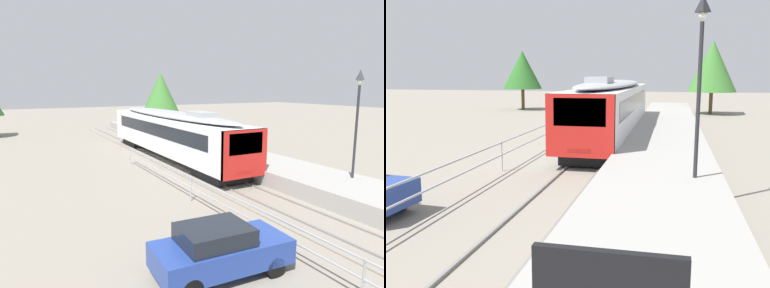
{
  "view_description": "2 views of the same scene",
  "coord_description": "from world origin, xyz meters",
  "views": [
    {
      "loc": [
        -10.77,
        7.22,
        5.41
      ],
      "look_at": [
        -1.0,
        25.09,
        2.0
      ],
      "focal_mm": 31.87,
      "sensor_mm": 36.0,
      "label": 1
    },
    {
      "loc": [
        3.57,
        5.19,
        4.01
      ],
      "look_at": [
        0.4,
        19.09,
        1.6
      ],
      "focal_mm": 38.76,
      "sensor_mm": 36.0,
      "label": 2
    }
  ],
  "objects": [
    {
      "name": "ground_plane",
      "position": [
        -3.0,
        22.0,
        0.0
      ],
      "size": [
        160.0,
        160.0,
        0.0
      ],
      "primitive_type": "plane",
      "color": "gray"
    },
    {
      "name": "tree_behind_carpark",
      "position": [
        -13.06,
        49.95,
        4.48
      ],
      "size": [
        4.37,
        4.37,
        6.61
      ],
      "color": "brown",
      "rests_on": "ground"
    },
    {
      "name": "station_platform",
      "position": [
        3.25,
        22.0,
        0.45
      ],
      "size": [
        3.9,
        60.0,
        0.9
      ],
      "primitive_type": "cube",
      "color": "#999691",
      "rests_on": "ground"
    },
    {
      "name": "platform_lamp_mid_platform",
      "position": [
        4.32,
        17.95,
        4.62
      ],
      "size": [
        0.34,
        0.34,
        5.35
      ],
      "color": "#232328",
      "rests_on": "station_platform"
    },
    {
      "name": "tree_behind_station_far",
      "position": [
        7.32,
        48.93,
        4.77
      ],
      "size": [
        4.79,
        4.79,
        7.32
      ],
      "color": "brown",
      "rests_on": "ground"
    },
    {
      "name": "track_rails",
      "position": [
        0.0,
        22.0,
        0.03
      ],
      "size": [
        3.2,
        60.0,
        0.14
      ],
      "color": "gray",
      "rests_on": "ground"
    },
    {
      "name": "commuter_train",
      "position": [
        0.0,
        30.17,
        2.14
      ],
      "size": [
        2.82,
        18.4,
        3.74
      ],
      "color": "silver",
      "rests_on": "track_rails"
    }
  ]
}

